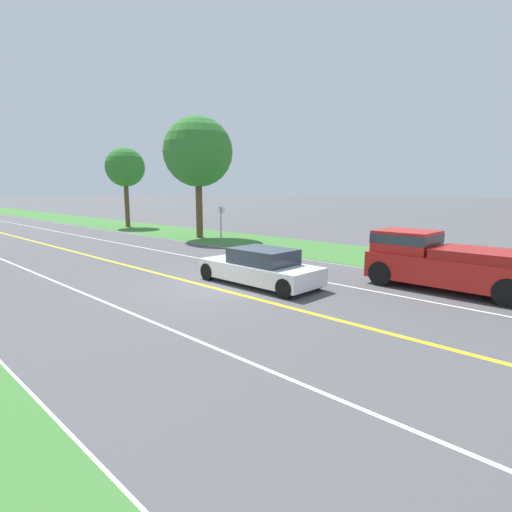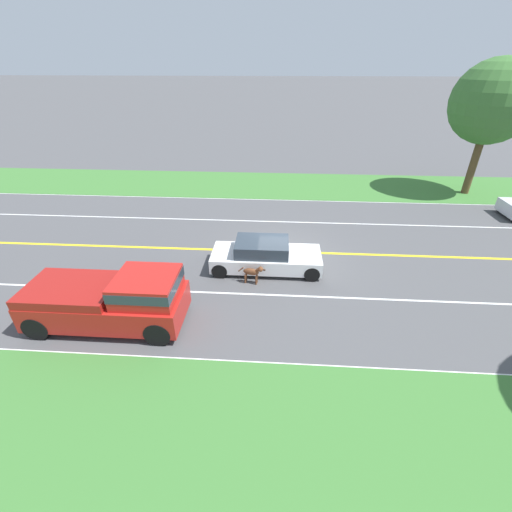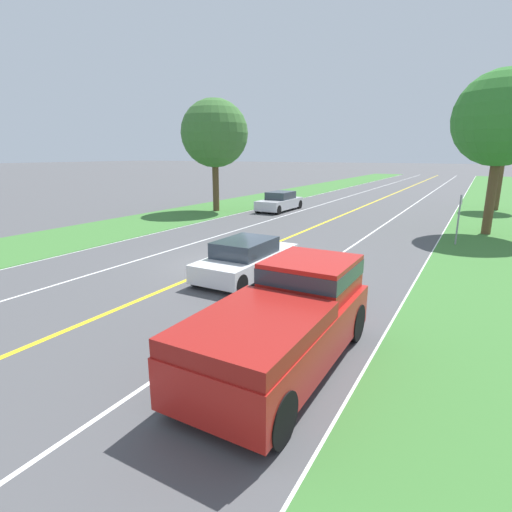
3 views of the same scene
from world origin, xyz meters
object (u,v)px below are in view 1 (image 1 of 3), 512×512
dog (290,267)px  pickup_truck (442,261)px  street_sign (221,220)px  ego_car (260,268)px  roadside_tree_right_near (198,152)px  roadside_tree_right_far (125,168)px

dog → pickup_truck: 5.32m
dog → street_sign: 10.98m
street_sign → ego_car: bearing=-124.0°
roadside_tree_right_near → roadside_tree_right_far: (0.59, 11.41, -0.61)m
pickup_truck → street_sign: 14.43m
ego_car → street_sign: size_ratio=1.95×
dog → pickup_truck: pickup_truck is taller
dog → roadside_tree_right_far: size_ratio=0.16×
ego_car → roadside_tree_right_far: (8.07, 24.43, 4.78)m
dog → roadside_tree_right_near: size_ratio=0.13×
dog → street_sign: bearing=72.0°
pickup_truck → roadside_tree_right_far: roadside_tree_right_far is taller
dog → pickup_truck: (2.73, -4.55, 0.46)m
ego_car → street_sign: bearing=56.0°
roadside_tree_right_far → ego_car: bearing=-108.3°
roadside_tree_right_near → dog: bearing=-115.1°
street_sign → roadside_tree_right_far: bearing=83.1°
roadside_tree_right_far → roadside_tree_right_near: bearing=-93.0°
pickup_truck → roadside_tree_right_far: (4.17, 29.41, 4.41)m
roadside_tree_right_far → street_sign: 15.77m
ego_car → street_sign: street_sign is taller
ego_car → roadside_tree_right_near: bearing=60.1°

